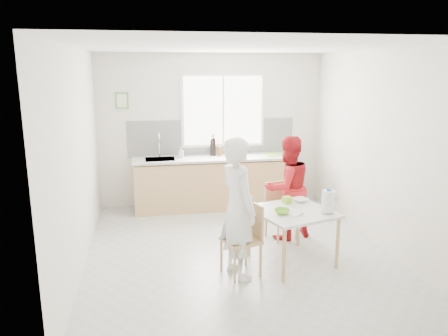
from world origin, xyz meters
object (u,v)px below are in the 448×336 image
Objects in this scene: person_white at (238,208)px; person_red at (287,188)px; milk_jug at (329,201)px; wine_bottle_b at (212,147)px; dining_table at (293,216)px; chair_left at (246,235)px; bowl_green at (282,212)px; bowl_white at (300,200)px; chair_far at (279,207)px; wine_bottle_a at (214,147)px.

person_white reaches higher than person_red.
person_white is 1.15m from milk_jug.
person_white is at bearing -92.38° from wine_bottle_b.
chair_left is (-0.65, -0.20, -0.14)m from dining_table.
person_white reaches higher than milk_jug.
bowl_green is at bearing -149.17° from dining_table.
person_white reaches higher than chair_left.
chair_left is 1.04m from bowl_white.
wine_bottle_b is at bearing -19.17° from person_white.
chair_far is at bearing 74.25° from bowl_green.
wine_bottle_b is at bearing 111.04° from bowl_white.
person_red is at bearing 91.94° from bowl_white.
person_red is 5.22× the size of milk_jug.
wine_bottle_b is (-0.64, 2.55, 0.44)m from dining_table.
person_red is at bearing 68.10° from bowl_green.
person_white is (-0.86, -1.11, 0.39)m from chair_far.
wine_bottle_a is (0.14, 2.76, 0.24)m from person_white.
person_red is 1.01m from bowl_green.
bowl_white is at bearing 104.27° from chair_left.
chair_left is at bearing -90.00° from person_white.
chair_far is 0.32m from person_red.
person_white reaches higher than wine_bottle_b.
dining_table is at bearing -76.35° from wine_bottle_a.
person_white is 2.77m from wine_bottle_a.
person_red reaches higher than chair_left.
chair_far is 0.63m from bowl_white.
bowl_white is (0.11, -0.55, 0.27)m from chair_far.
dining_table is 0.82m from person_white.
wine_bottle_a is at bearing 103.65° from dining_table.
person_white is at bearing -90.00° from chair_left.
dining_table is 0.86m from person_red.
milk_jug reaches higher than bowl_green.
wine_bottle_a is at bearing -19.79° from person_white.
person_white is at bearing 31.06° from person_red.
bowl_white is 2.41m from wine_bottle_b.
wine_bottle_a is (-0.61, 2.53, 0.45)m from dining_table.
wine_bottle_a reaches higher than bowl_white.
dining_table is 0.23m from bowl_green.
person_white is 5.27× the size of wine_bottle_a.
person_white reaches higher than bowl_green.
person_white is 5.62× the size of wine_bottle_b.
bowl_green is (-0.18, -0.11, 0.10)m from dining_table.
wine_bottle_b is (-1.03, 2.73, 0.22)m from milk_jug.
dining_table is at bearing 90.00° from chair_left.
person_red is (0.10, -0.05, 0.30)m from chair_far.
wine_bottle_b is (-0.84, 1.73, 0.32)m from person_red.
wine_bottle_b is at bearing 97.11° from chair_far.
chair_left is at bearing -90.25° from wine_bottle_b.
wine_bottle_a is (-0.81, 1.70, 0.33)m from person_red.
milk_jug is (1.15, 0.05, 0.01)m from person_white.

